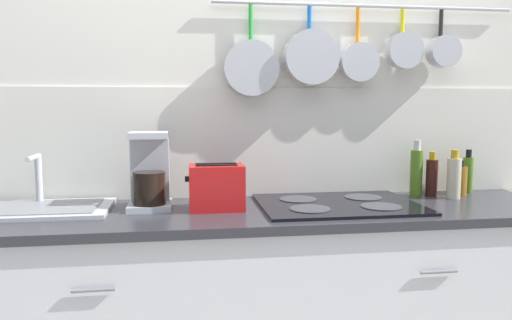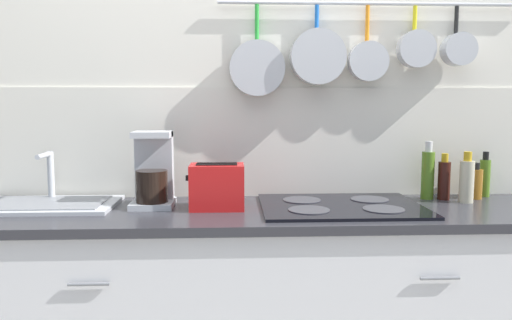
{
  "view_description": "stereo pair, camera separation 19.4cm",
  "coord_description": "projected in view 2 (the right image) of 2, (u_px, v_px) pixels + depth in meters",
  "views": [
    {
      "loc": [
        -0.31,
        -1.91,
        1.33
      ],
      "look_at": [
        -0.03,
        0.0,
        1.11
      ],
      "focal_mm": 35.0,
      "sensor_mm": 36.0,
      "label": 1
    },
    {
      "loc": [
        -0.12,
        -1.93,
        1.33
      ],
      "look_at": [
        -0.03,
        0.0,
        1.11
      ],
      "focal_mm": 35.0,
      "sensor_mm": 36.0,
      "label": 2
    }
  ],
  "objects": [
    {
      "name": "wall_back",
      "position": [
        259.0,
        114.0,
        2.24
      ],
      "size": [
        7.2,
        0.16,
        2.6
      ],
      "color": "silver",
      "rests_on": "ground_plane"
    },
    {
      "name": "countertop",
      "position": [
        262.0,
        214.0,
        1.97
      ],
      "size": [
        2.46,
        0.57,
        0.03
      ],
      "color": "#2D2D33",
      "rests_on": "cabinet_base"
    },
    {
      "name": "sink_basin",
      "position": [
        41.0,
        203.0,
        2.01
      ],
      "size": [
        0.6,
        0.35,
        0.21
      ],
      "color": "#B7BABF",
      "rests_on": "countertop"
    },
    {
      "name": "coffee_maker",
      "position": [
        153.0,
        175.0,
        2.02
      ],
      "size": [
        0.17,
        0.18,
        0.3
      ],
      "color": "#B7BABF",
      "rests_on": "countertop"
    },
    {
      "name": "toaster",
      "position": [
        217.0,
        186.0,
        1.97
      ],
      "size": [
        0.23,
        0.15,
        0.18
      ],
      "color": "red",
      "rests_on": "countertop"
    },
    {
      "name": "cooktop",
      "position": [
        341.0,
        206.0,
        2.0
      ],
      "size": [
        0.64,
        0.49,
        0.01
      ],
      "color": "black",
      "rests_on": "countertop"
    },
    {
      "name": "bottle_sesame_oil",
      "position": [
        428.0,
        174.0,
        2.17
      ],
      "size": [
        0.05,
        0.05,
        0.25
      ],
      "color": "#4C721E",
      "rests_on": "countertop"
    },
    {
      "name": "bottle_cooking_wine",
      "position": [
        444.0,
        179.0,
        2.16
      ],
      "size": [
        0.05,
        0.05,
        0.2
      ],
      "color": "#33140F",
      "rests_on": "countertop"
    },
    {
      "name": "bottle_olive_oil",
      "position": [
        467.0,
        180.0,
        2.09
      ],
      "size": [
        0.06,
        0.06,
        0.21
      ],
      "color": "#BFB799",
      "rests_on": "countertop"
    },
    {
      "name": "bottle_hot_sauce",
      "position": [
        474.0,
        183.0,
        2.18
      ],
      "size": [
        0.07,
        0.07,
        0.16
      ],
      "color": "#8C5919",
      "rests_on": "countertop"
    },
    {
      "name": "bottle_vinegar",
      "position": [
        485.0,
        177.0,
        2.23
      ],
      "size": [
        0.05,
        0.05,
        0.2
      ],
      "color": "#4C721E",
      "rests_on": "countertop"
    }
  ]
}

